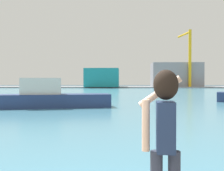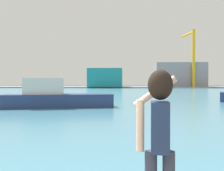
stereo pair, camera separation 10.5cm
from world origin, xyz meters
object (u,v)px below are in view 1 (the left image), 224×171
Objects in this scene: boat_moored at (52,97)px; warehouse_left at (102,78)px; warehouse_right at (176,75)px; port_crane at (189,53)px; person_photographer at (164,129)px.

boat_moored is 0.70× the size of warehouse_left.
warehouse_left is at bearing -169.38° from warehouse_right.
warehouse_right is 9.20m from port_crane.
warehouse_right is at bearing 59.09° from boat_moored.
boat_moored is 76.03m from port_crane.
warehouse_right is 0.90× the size of port_crane.
person_photographer is 0.09× the size of port_crane.
warehouse_right is (24.74, 74.30, 3.75)m from boat_moored.
warehouse_right is at bearing -6.48° from person_photographer.
boat_moored is 0.46× the size of port_crane.
port_crane is at bearing -9.16° from person_photographer.
boat_moored is at bearing -108.42° from warehouse_right.
boat_moored is 0.52× the size of warehouse_right.
port_crane reaches higher than boat_moored.
boat_moored is at bearing 24.20° from person_photographer.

